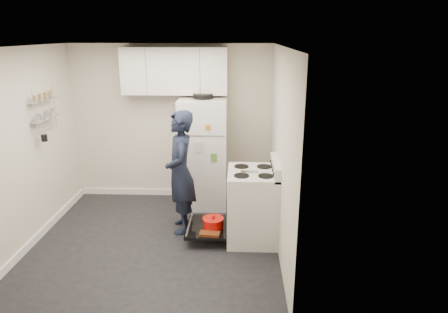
{
  "coord_description": "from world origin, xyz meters",
  "views": [
    {
      "loc": [
        1.09,
        -4.69,
        2.65
      ],
      "look_at": [
        0.89,
        0.46,
        1.05
      ],
      "focal_mm": 32.0,
      "sensor_mm": 36.0,
      "label": 1
    }
  ],
  "objects_px": {
    "open_oven_door": "(210,225)",
    "refrigerator": "(204,153)",
    "person": "(180,172)",
    "electric_range": "(252,206)"
  },
  "relations": [
    {
      "from": "refrigerator",
      "to": "person",
      "type": "height_order",
      "value": "refrigerator"
    },
    {
      "from": "open_oven_door",
      "to": "electric_range",
      "type": "bearing_deg",
      "value": 2.83
    },
    {
      "from": "open_oven_door",
      "to": "person",
      "type": "relative_size",
      "value": 0.41
    },
    {
      "from": "open_oven_door",
      "to": "refrigerator",
      "type": "height_order",
      "value": "refrigerator"
    },
    {
      "from": "electric_range",
      "to": "person",
      "type": "relative_size",
      "value": 0.65
    },
    {
      "from": "refrigerator",
      "to": "person",
      "type": "relative_size",
      "value": 1.05
    },
    {
      "from": "electric_range",
      "to": "open_oven_door",
      "type": "xyz_separation_m",
      "value": [
        -0.55,
        -0.03,
        -0.28
      ]
    },
    {
      "from": "refrigerator",
      "to": "person",
      "type": "xyz_separation_m",
      "value": [
        -0.24,
        -0.88,
        -0.01
      ]
    },
    {
      "from": "person",
      "to": "electric_range",
      "type": "bearing_deg",
      "value": 67.07
    },
    {
      "from": "electric_range",
      "to": "refrigerator",
      "type": "xyz_separation_m",
      "value": [
        -0.72,
        1.1,
        0.39
      ]
    }
  ]
}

